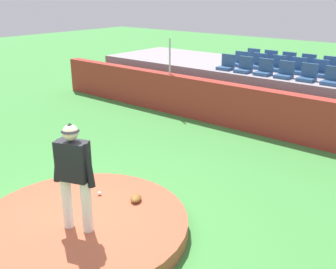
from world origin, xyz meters
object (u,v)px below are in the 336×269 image
(stadium_chair_5, at_px, (332,79))
(stadium_chair_8, at_px, (258,64))
(baseball, at_px, (99,193))
(stadium_chair_0, at_px, (226,65))
(stadium_chair_11, at_px, (319,71))
(stadium_chair_14, at_px, (252,58))
(stadium_chair_10, at_px, (297,68))
(stadium_chair_4, at_px, (308,75))
(stadium_chair_16, at_px, (287,62))
(stadium_chair_9, at_px, (278,66))
(stadium_chair_15, at_px, (269,60))
(pitcher, at_px, (74,170))
(stadium_chair_7, at_px, (240,61))
(stadium_chair_3, at_px, (285,73))
(stadium_chair_1, at_px, (244,67))
(stadium_chair_2, at_px, (264,70))
(fielding_glove, at_px, (136,198))
(stadium_chair_18, at_px, (329,67))
(stadium_chair_17, at_px, (307,65))

(stadium_chair_5, bearing_deg, stadium_chair_8, -18.34)
(baseball, bearing_deg, stadium_chair_0, 103.22)
(stadium_chair_11, xyz_separation_m, stadium_chair_14, (-2.80, 0.90, 0.00))
(stadium_chair_10, bearing_deg, stadium_chair_4, 127.53)
(stadium_chair_0, height_order, stadium_chair_16, same)
(stadium_chair_8, height_order, stadium_chair_16, same)
(stadium_chair_9, bearing_deg, stadium_chair_11, -179.63)
(stadium_chair_15, relative_size, stadium_chair_16, 1.00)
(stadium_chair_9, distance_m, stadium_chair_10, 0.68)
(pitcher, bearing_deg, stadium_chair_7, 83.68)
(stadium_chair_3, height_order, stadium_chair_9, same)
(stadium_chair_5, bearing_deg, stadium_chair_1, 0.23)
(stadium_chair_4, xyz_separation_m, stadium_chair_9, (-1.36, 0.89, 0.00))
(stadium_chair_7, bearing_deg, stadium_chair_5, 165.43)
(stadium_chair_3, xyz_separation_m, stadium_chair_5, (1.42, -0.01, 0.00))
(stadium_chair_9, bearing_deg, stadium_chair_2, 88.35)
(stadium_chair_1, distance_m, stadium_chair_7, 1.15)
(fielding_glove, bearing_deg, stadium_chair_2, -26.18)
(fielding_glove, distance_m, stadium_chair_0, 7.41)
(stadium_chair_1, relative_size, stadium_chair_2, 1.00)
(stadium_chair_0, height_order, stadium_chair_18, same)
(stadium_chair_3, distance_m, stadium_chair_5, 1.42)
(stadium_chair_14, bearing_deg, stadium_chair_0, 90.21)
(stadium_chair_7, xyz_separation_m, stadium_chair_8, (0.71, 0.02, 0.00))
(stadium_chair_3, bearing_deg, stadium_chair_5, 179.76)
(baseball, height_order, stadium_chair_7, stadium_chair_7)
(stadium_chair_0, xyz_separation_m, stadium_chair_2, (1.41, -0.03, 0.00))
(stadium_chair_15, distance_m, stadium_chair_16, 0.69)
(stadium_chair_10, xyz_separation_m, stadium_chair_11, (0.69, 0.00, 0.00))
(stadium_chair_8, distance_m, stadium_chair_16, 1.11)
(stadium_chair_5, xyz_separation_m, stadium_chair_14, (-3.52, 1.82, 0.00))
(stadium_chair_7, height_order, stadium_chair_8, same)
(stadium_chair_15, bearing_deg, stadium_chair_14, -0.24)
(stadium_chair_4, bearing_deg, stadium_chair_5, 177.93)
(fielding_glove, bearing_deg, baseball, 78.10)
(stadium_chair_11, distance_m, stadium_chair_17, 1.13)
(stadium_chair_1, distance_m, stadium_chair_10, 1.68)
(stadium_chair_2, xyz_separation_m, stadium_chair_8, (-0.68, 0.92, 0.00))
(stadium_chair_11, xyz_separation_m, stadium_chair_18, (0.02, 0.87, 0.00))
(stadium_chair_2, xyz_separation_m, stadium_chair_18, (1.41, 1.79, 0.00))
(stadium_chair_1, height_order, stadium_chair_16, same)
(stadium_chair_0, xyz_separation_m, stadium_chair_16, (1.37, 1.79, 0.00))
(fielding_glove, xyz_separation_m, stadium_chair_15, (-1.69, 8.69, 1.29))
(fielding_glove, distance_m, stadium_chair_18, 8.76)
(fielding_glove, relative_size, stadium_chair_1, 0.60)
(stadium_chair_18, bearing_deg, stadium_chair_10, 50.86)
(fielding_glove, xyz_separation_m, stadium_chair_16, (-1.01, 8.69, 1.29))
(stadium_chair_1, bearing_deg, stadium_chair_11, -155.95)
(stadium_chair_9, bearing_deg, stadium_chair_14, -32.38)
(fielding_glove, distance_m, stadium_chair_10, 7.89)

